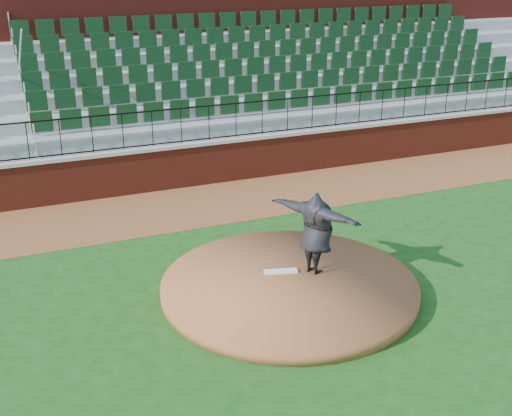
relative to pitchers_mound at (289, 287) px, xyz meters
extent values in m
plane|color=#184B15|center=(-0.09, 0.02, -0.12)|extent=(90.00, 90.00, 0.00)
cube|color=brown|center=(-0.09, 5.42, -0.12)|extent=(34.00, 3.20, 0.01)
cube|color=maroon|center=(-0.09, 7.02, 0.47)|extent=(34.00, 0.35, 1.20)
cube|color=#B7B7B7|center=(-0.09, 7.02, 1.12)|extent=(34.00, 0.45, 0.10)
cube|color=maroon|center=(-0.09, 12.55, 2.62)|extent=(34.00, 0.50, 5.50)
cylinder|color=brown|center=(0.00, 0.00, 0.00)|extent=(5.16, 5.16, 0.25)
cube|color=white|center=(0.01, 0.44, 0.15)|extent=(0.71, 0.35, 0.05)
imported|color=black|center=(0.68, 0.20, 1.00)|extent=(1.49, 2.18, 1.75)
camera|label=1|loc=(-5.22, -10.79, 6.41)|focal=46.97mm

